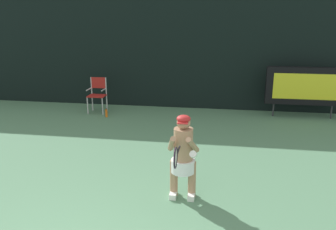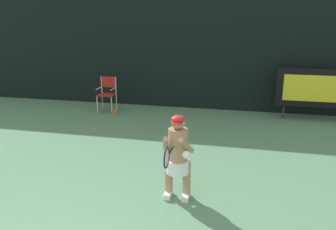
# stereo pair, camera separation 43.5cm
# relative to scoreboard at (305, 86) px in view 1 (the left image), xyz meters

# --- Properties ---
(backdrop_screen) EXTENTS (18.00, 0.12, 3.66)m
(backdrop_screen) POSITION_rel_scoreboard_xyz_m (-4.05, 0.64, 0.86)
(backdrop_screen) COLOR black
(backdrop_screen) RESTS_ON ground
(scoreboard) EXTENTS (2.20, 0.21, 1.50)m
(scoreboard) POSITION_rel_scoreboard_xyz_m (0.00, 0.00, 0.00)
(scoreboard) COLOR black
(scoreboard) RESTS_ON ground
(umpire_chair) EXTENTS (0.52, 0.44, 1.08)m
(umpire_chair) POSITION_rel_scoreboard_xyz_m (-6.19, -0.38, -0.33)
(umpire_chair) COLOR #B7B7BC
(umpire_chair) RESTS_ON ground
(water_bottle) EXTENTS (0.07, 0.07, 0.27)m
(water_bottle) POSITION_rel_scoreboard_xyz_m (-5.76, -0.88, -0.82)
(water_bottle) COLOR #D75E16
(water_bottle) RESTS_ON ground
(tennis_player) EXTENTS (0.53, 0.60, 1.41)m
(tennis_player) POSITION_rel_scoreboard_xyz_m (-2.95, -5.22, -0.20)
(tennis_player) COLOR white
(tennis_player) RESTS_ON ground
(tennis_racket) EXTENTS (0.03, 0.60, 0.31)m
(tennis_racket) POSITION_rel_scoreboard_xyz_m (-2.99, -5.84, 0.02)
(tennis_racket) COLOR black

